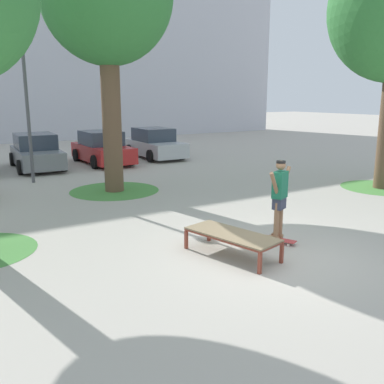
# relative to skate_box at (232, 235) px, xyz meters

# --- Properties ---
(ground_plane) EXTENTS (120.00, 120.00, 0.00)m
(ground_plane) POSITION_rel_skate_box_xyz_m (0.79, -0.40, -0.41)
(ground_plane) COLOR #B2AA9E
(building_facade) EXTENTS (39.15, 4.00, 13.51)m
(building_facade) POSITION_rel_skate_box_xyz_m (2.46, 26.23, 6.34)
(building_facade) COLOR silver
(building_facade) RESTS_ON ground
(skate_box) EXTENTS (1.20, 2.03, 0.46)m
(skate_box) POSITION_rel_skate_box_xyz_m (0.00, 0.00, 0.00)
(skate_box) COLOR brown
(skate_box) RESTS_ON ground
(skateboard) EXTENTS (0.51, 0.81, 0.09)m
(skateboard) POSITION_rel_skate_box_xyz_m (1.29, 0.09, -0.34)
(skateboard) COLOR #B23333
(skateboard) RESTS_ON ground
(skater) EXTENTS (0.94, 0.48, 1.69)m
(skater) POSITION_rel_skate_box_xyz_m (1.29, 0.09, 0.66)
(skater) COLOR #8E6647
(skater) RESTS_ON skateboard
(grass_patch_near_right) EXTENTS (2.69, 2.69, 0.01)m
(grass_patch_near_right) POSITION_rel_skate_box_xyz_m (8.24, 2.45, -0.41)
(grass_patch_near_right) COLOR #519342
(grass_patch_near_right) RESTS_ON ground
(grass_patch_mid_back) EXTENTS (2.95, 2.95, 0.01)m
(grass_patch_mid_back) POSITION_rel_skate_box_xyz_m (0.22, 6.82, -0.41)
(grass_patch_mid_back) COLOR #47893D
(grass_patch_mid_back) RESTS_ON ground
(car_grey) EXTENTS (2.07, 4.28, 1.50)m
(car_grey) POSITION_rel_skate_box_xyz_m (-0.98, 12.89, 0.28)
(car_grey) COLOR slate
(car_grey) RESTS_ON ground
(car_red) EXTENTS (1.96, 4.22, 1.50)m
(car_red) POSITION_rel_skate_box_xyz_m (1.97, 12.77, 0.28)
(car_red) COLOR red
(car_red) RESTS_ON ground
(car_silver) EXTENTS (1.97, 4.23, 1.50)m
(car_silver) POSITION_rel_skate_box_xyz_m (4.91, 13.21, 0.28)
(car_silver) COLOR #B7BABF
(car_silver) RESTS_ON ground
(light_post) EXTENTS (0.36, 0.36, 5.83)m
(light_post) POSITION_rel_skate_box_xyz_m (-1.80, 9.67, 3.41)
(light_post) COLOR #4C4C51
(light_post) RESTS_ON ground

